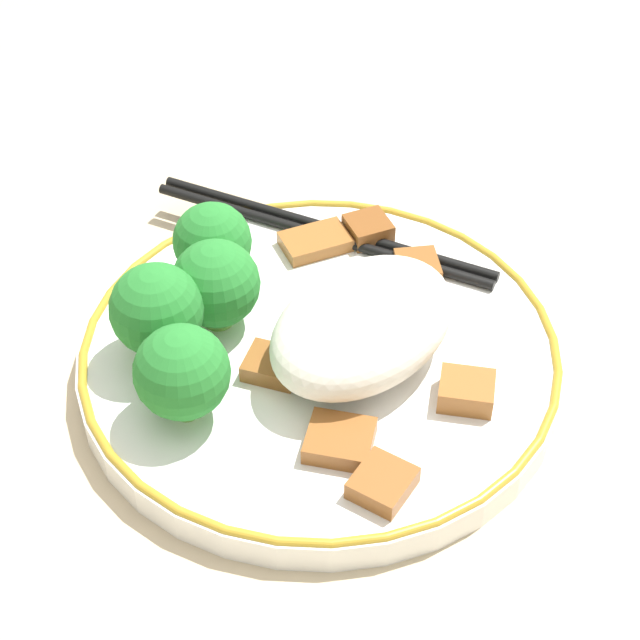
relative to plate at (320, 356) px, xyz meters
name	(u,v)px	position (x,y,z in m)	size (l,w,h in m)	color
ground_plane	(320,369)	(0.00, 0.00, -0.01)	(3.00, 3.00, 0.00)	#C6B28E
plate	(320,356)	(0.00, 0.00, 0.00)	(0.26, 0.26, 0.02)	white
rice_mound	(363,326)	(0.01, -0.02, 0.03)	(0.11, 0.08, 0.05)	white
broccoli_back_left	(217,239)	(0.00, 0.08, 0.03)	(0.05, 0.05, 0.05)	#72AD4C
broccoli_back_center	(216,284)	(-0.02, 0.06, 0.03)	(0.05, 0.05, 0.05)	#72AD4C
broccoli_back_right	(157,311)	(-0.06, 0.06, 0.04)	(0.05, 0.05, 0.06)	#72AD4C
broccoli_mid_left	(182,373)	(-0.08, 0.02, 0.04)	(0.05, 0.05, 0.05)	#72AD4C
meat_near_front	(466,391)	(0.02, -0.08, 0.01)	(0.04, 0.04, 0.01)	#995B28
meat_near_left	(273,365)	(-0.03, 0.01, 0.01)	(0.03, 0.04, 0.01)	brown
meat_near_right	(340,440)	(-0.05, -0.05, 0.01)	(0.04, 0.04, 0.01)	brown
meat_near_back	(368,229)	(0.09, 0.04, 0.01)	(0.03, 0.03, 0.01)	brown
meat_on_rice_edge	(401,309)	(0.05, -0.02, 0.01)	(0.03, 0.03, 0.01)	brown
meat_mid_left	(315,242)	(0.06, 0.06, 0.01)	(0.05, 0.04, 0.01)	#995B28
meat_mid_right	(415,265)	(0.08, 0.00, 0.01)	(0.04, 0.04, 0.01)	brown
meat_far_scatter	(383,483)	(-0.05, -0.09, 0.01)	(0.03, 0.03, 0.01)	brown
chopsticks	(322,231)	(0.07, 0.06, 0.01)	(0.08, 0.22, 0.01)	black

